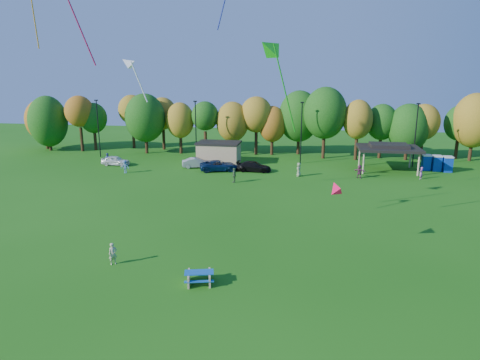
% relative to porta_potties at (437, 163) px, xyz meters
% --- Properties ---
extents(ground, '(160.00, 160.00, 0.00)m').
position_rel_porta_potties_xyz_m(ground, '(-20.70, -37.94, -1.10)').
color(ground, '#19600F').
rests_on(ground, ground).
extents(tree_line, '(93.57, 10.55, 11.15)m').
position_rel_porta_potties_xyz_m(tree_line, '(-21.72, 7.57, 4.82)').
color(tree_line, black).
rests_on(tree_line, ground).
extents(lamp_posts, '(64.50, 0.25, 9.09)m').
position_rel_porta_potties_xyz_m(lamp_posts, '(-18.70, 2.06, 3.80)').
color(lamp_posts, black).
rests_on(lamp_posts, ground).
extents(utility_building, '(6.30, 4.30, 3.25)m').
position_rel_porta_potties_xyz_m(utility_building, '(-30.70, 0.06, 0.54)').
color(utility_building, tan).
rests_on(utility_building, ground).
extents(pavilion, '(8.20, 6.20, 3.77)m').
position_rel_porta_potties_xyz_m(pavilion, '(-6.70, -0.94, 2.13)').
color(pavilion, tan).
rests_on(pavilion, ground).
extents(porta_potties, '(3.75, 1.89, 2.18)m').
position_rel_porta_potties_xyz_m(porta_potties, '(0.00, 0.00, 0.00)').
color(porta_potties, '#0C34A2').
rests_on(porta_potties, ground).
extents(picnic_table, '(2.16, 1.93, 0.80)m').
position_rel_porta_potties_xyz_m(picnic_table, '(-24.07, -36.94, -0.63)').
color(picnic_table, tan).
rests_on(picnic_table, ground).
extents(kite_flyer, '(0.68, 0.67, 1.58)m').
position_rel_porta_potties_xyz_m(kite_flyer, '(-30.78, -35.17, -0.31)').
color(kite_flyer, '#BEB88E').
rests_on(kite_flyer, ground).
extents(car_a, '(4.20, 1.89, 1.40)m').
position_rel_porta_potties_xyz_m(car_a, '(-45.36, -3.75, -0.40)').
color(car_a, white).
rests_on(car_a, ground).
extents(car_b, '(4.54, 2.71, 1.41)m').
position_rel_porta_potties_xyz_m(car_b, '(-33.15, -3.32, -0.39)').
color(car_b, '#9C9DA2').
rests_on(car_b, ground).
extents(car_c, '(5.75, 3.84, 1.47)m').
position_rel_porta_potties_xyz_m(car_c, '(-29.64, -4.87, -0.36)').
color(car_c, '#0D254E').
rests_on(car_c, ground).
extents(car_d, '(4.84, 2.15, 1.38)m').
position_rel_porta_potties_xyz_m(car_d, '(-24.84, -4.42, -0.41)').
color(car_d, black).
rests_on(car_d, ground).
extents(far_person_0, '(1.64, 1.26, 1.73)m').
position_rel_porta_potties_xyz_m(far_person_0, '(-10.94, -5.95, -0.23)').
color(far_person_0, '#833661').
rests_on(far_person_0, ground).
extents(far_person_1, '(1.19, 0.74, 1.77)m').
position_rel_porta_potties_xyz_m(far_person_1, '(-41.88, -8.24, -0.21)').
color(far_person_1, '#4B72A6').
rests_on(far_person_1, ground).
extents(far_person_2, '(0.67, 0.68, 1.58)m').
position_rel_porta_potties_xyz_m(far_person_2, '(-3.26, -5.30, -0.31)').
color(far_person_2, '#C85EC8').
rests_on(far_person_2, ground).
extents(far_person_3, '(0.50, 1.10, 1.85)m').
position_rel_porta_potties_xyz_m(far_person_3, '(-26.43, -10.88, -0.17)').
color(far_person_3, '#537548').
rests_on(far_person_3, ground).
extents(far_person_4, '(0.88, 0.73, 1.65)m').
position_rel_porta_potties_xyz_m(far_person_4, '(-46.93, -3.08, -0.27)').
color(far_person_4, '#4F6DAD').
rests_on(far_person_4, ground).
extents(far_person_5, '(0.72, 0.97, 1.81)m').
position_rel_porta_potties_xyz_m(far_person_5, '(-18.67, -6.28, -0.19)').
color(far_person_5, gray).
rests_on(far_person_5, ground).
extents(kite_0, '(2.07, 0.97, 3.35)m').
position_rel_porta_potties_xyz_m(kite_0, '(-30.48, -31.40, 12.71)').
color(kite_0, silver).
extents(kite_2, '(3.75, 3.85, 7.60)m').
position_rel_porta_potties_xyz_m(kite_2, '(-20.86, -26.59, 13.94)').
color(kite_2, '#15A416').
extents(kite_11, '(1.52, 1.67, 1.37)m').
position_rel_porta_potties_xyz_m(kite_11, '(-15.37, -30.19, 3.90)').
color(kite_11, '#F50D49').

